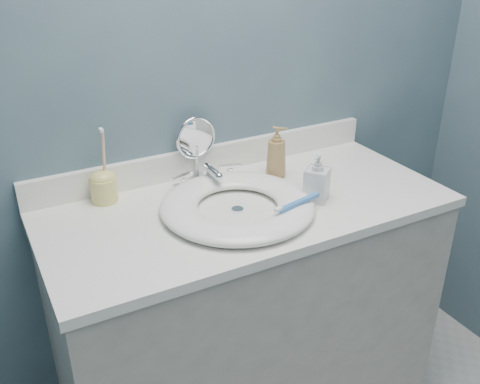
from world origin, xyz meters
TOP-DOWN VIEW (x-y plane):
  - back_wall at (0.00, 1.25)m, footprint 2.20×0.02m
  - vanity_cabinet at (0.00, 0.97)m, footprint 1.20×0.55m
  - countertop at (0.00, 0.97)m, footprint 1.22×0.57m
  - backsplash at (0.00, 1.24)m, footprint 1.22×0.02m
  - basin at (-0.05, 0.94)m, footprint 0.45×0.45m
  - drain at (-0.05, 0.94)m, footprint 0.04×0.04m
  - faucet at (-0.05, 1.14)m, footprint 0.25×0.13m
  - makeup_mirror at (-0.06, 1.21)m, footprint 0.14×0.08m
  - soap_bottle_amber at (0.17, 1.10)m, footprint 0.09×0.09m
  - soap_bottle_clear at (0.19, 0.90)m, footprint 0.10×0.10m
  - toothbrush_holder at (-0.37, 1.19)m, footprint 0.08×0.08m
  - toothbrush_lying at (0.08, 0.83)m, footprint 0.17×0.05m

SIDE VIEW (x-z plane):
  - vanity_cabinet at x=0.00m, z-range 0.00..0.85m
  - countertop at x=0.00m, z-range 0.85..0.88m
  - drain at x=-0.05m, z-range 0.88..0.89m
  - basin at x=-0.05m, z-range 0.88..0.92m
  - faucet at x=-0.05m, z-range 0.87..0.95m
  - toothbrush_lying at x=0.08m, z-range 0.92..0.93m
  - backsplash at x=0.00m, z-range 0.88..0.97m
  - toothbrush_holder at x=-0.37m, z-range 0.82..1.05m
  - soap_bottle_clear at x=0.19m, z-range 0.88..1.03m
  - soap_bottle_amber at x=0.17m, z-range 0.88..1.05m
  - makeup_mirror at x=-0.06m, z-range 0.89..1.10m
  - back_wall at x=0.00m, z-range 0.00..2.40m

